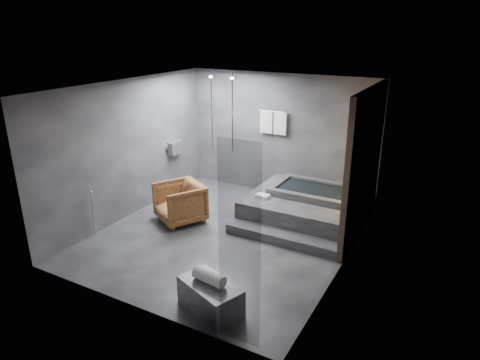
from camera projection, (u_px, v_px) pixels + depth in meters
The scene contains 7 objects.
room at pixel (250, 147), 7.58m from camera, with size 5.00×5.04×2.82m.
tub_deck at pixel (305, 207), 8.79m from camera, with size 2.20×2.00×0.50m, color #2D2D2F.
tub_step at pixel (282, 238), 7.87m from camera, with size 2.20×0.36×0.18m, color #2D2D2F.
concrete_bench at pixel (210, 296), 5.98m from camera, with size 0.92×0.51×0.42m, color #38383A.
driftwood_chair at pixel (180, 203), 8.62m from camera, with size 0.86×0.88×0.80m, color #4D2A13.
rolled_towel at pixel (209, 277), 5.89m from camera, with size 0.18×0.18×0.50m, color white.
deck_towel at pixel (263, 196), 8.60m from camera, with size 0.26×0.19×0.07m, color white.
Camera 1 is at (3.75, -6.27, 3.78)m, focal length 32.00 mm.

